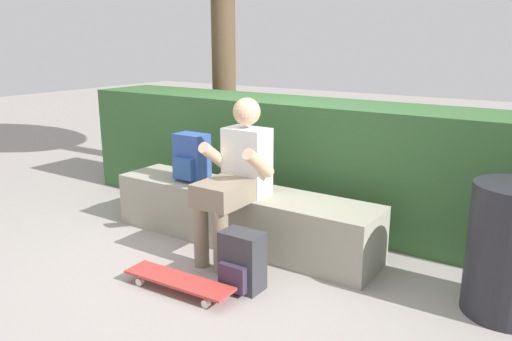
# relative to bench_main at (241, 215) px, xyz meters

# --- Properties ---
(ground_plane) EXTENTS (24.00, 24.00, 0.00)m
(ground_plane) POSITION_rel_bench_main_xyz_m (0.00, -0.28, -0.23)
(ground_plane) COLOR gray
(bench_main) EXTENTS (2.32, 0.50, 0.45)m
(bench_main) POSITION_rel_bench_main_xyz_m (0.00, 0.00, 0.00)
(bench_main) COLOR gray
(bench_main) RESTS_ON ground
(person_skater) EXTENTS (0.49, 0.62, 1.20)m
(person_skater) POSITION_rel_bench_main_xyz_m (0.12, -0.22, 0.42)
(person_skater) COLOR white
(person_skater) RESTS_ON ground
(skateboard_near_person) EXTENTS (0.81, 0.23, 0.09)m
(skateboard_near_person) POSITION_rel_bench_main_xyz_m (0.15, -0.93, -0.15)
(skateboard_near_person) COLOR #BC3833
(skateboard_near_person) RESTS_ON ground
(backpack_on_bench) EXTENTS (0.28, 0.23, 0.40)m
(backpack_on_bench) POSITION_rel_bench_main_xyz_m (-0.51, -0.01, 0.42)
(backpack_on_bench) COLOR #2D4C99
(backpack_on_bench) RESTS_ON bench_main
(backpack_on_ground) EXTENTS (0.28, 0.23, 0.40)m
(backpack_on_ground) POSITION_rel_bench_main_xyz_m (0.48, -0.66, -0.03)
(backpack_on_ground) COLOR #333338
(backpack_on_ground) RESTS_ON ground
(hedge_row) EXTENTS (4.91, 0.73, 1.09)m
(hedge_row) POSITION_rel_bench_main_xyz_m (0.17, 0.86, 0.32)
(hedge_row) COLOR #345D2F
(hedge_row) RESTS_ON ground
(trash_bin) EXTENTS (0.51, 0.51, 0.82)m
(trash_bin) POSITION_rel_bench_main_xyz_m (1.99, -0.01, 0.18)
(trash_bin) COLOR #232328
(trash_bin) RESTS_ON ground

